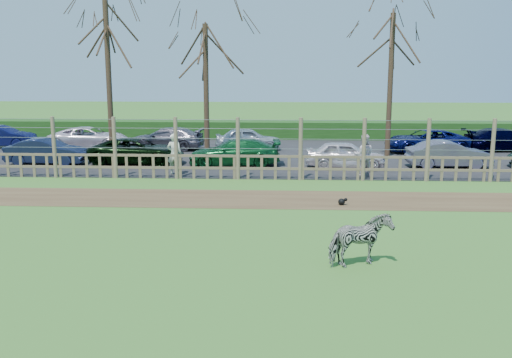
{
  "coord_description": "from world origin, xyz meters",
  "views": [
    {
      "loc": [
        1.86,
        -14.52,
        4.45
      ],
      "look_at": [
        1.0,
        2.5,
        1.1
      ],
      "focal_mm": 40.0,
      "sensor_mm": 36.0,
      "label": 1
    }
  ],
  "objects_px": {
    "car_2": "(137,151)",
    "car_10": "(248,139)",
    "car_1": "(47,152)",
    "tree_mid": "(206,58)",
    "visitor_a": "(174,154)",
    "car_4": "(346,155)",
    "car_5": "(449,154)",
    "car_7": "(2,137)",
    "car_9": "(166,139)",
    "car_8": "(90,138)",
    "car_12": "(426,141)",
    "tree_right": "(392,50)",
    "zebra": "(360,240)",
    "car_3": "(235,152)",
    "car_13": "(503,140)",
    "visitor_b": "(364,155)",
    "crow": "(342,202)",
    "tree_left": "(107,42)"
  },
  "relations": [
    {
      "from": "car_7",
      "to": "visitor_a",
      "type": "bearing_deg",
      "value": -128.04
    },
    {
      "from": "car_7",
      "to": "car_3",
      "type": "bearing_deg",
      "value": -115.05
    },
    {
      "from": "car_4",
      "to": "car_1",
      "type": "bearing_deg",
      "value": 93.39
    },
    {
      "from": "car_12",
      "to": "tree_right",
      "type": "bearing_deg",
      "value": -61.06
    },
    {
      "from": "tree_mid",
      "to": "visitor_a",
      "type": "height_order",
      "value": "tree_mid"
    },
    {
      "from": "tree_mid",
      "to": "car_1",
      "type": "bearing_deg",
      "value": -159.52
    },
    {
      "from": "car_4",
      "to": "tree_mid",
      "type": "bearing_deg",
      "value": 70.81
    },
    {
      "from": "tree_mid",
      "to": "car_5",
      "type": "relative_size",
      "value": 1.87
    },
    {
      "from": "visitor_a",
      "to": "car_7",
      "type": "relative_size",
      "value": 0.47
    },
    {
      "from": "zebra",
      "to": "car_8",
      "type": "relative_size",
      "value": 0.33
    },
    {
      "from": "car_2",
      "to": "car_3",
      "type": "relative_size",
      "value": 1.04
    },
    {
      "from": "car_2",
      "to": "car_4",
      "type": "bearing_deg",
      "value": -92.79
    },
    {
      "from": "tree_mid",
      "to": "zebra",
      "type": "distance_m",
      "value": 17.07
    },
    {
      "from": "car_4",
      "to": "car_13",
      "type": "relative_size",
      "value": 0.85
    },
    {
      "from": "car_5",
      "to": "car_9",
      "type": "height_order",
      "value": "same"
    },
    {
      "from": "car_2",
      "to": "car_4",
      "type": "relative_size",
      "value": 1.23
    },
    {
      "from": "zebra",
      "to": "tree_left",
      "type": "bearing_deg",
      "value": 8.9
    },
    {
      "from": "car_1",
      "to": "car_9",
      "type": "bearing_deg",
      "value": -41.24
    },
    {
      "from": "car_1",
      "to": "car_7",
      "type": "xyz_separation_m",
      "value": [
        -4.86,
        5.51,
        0.0
      ]
    },
    {
      "from": "car_8",
      "to": "car_12",
      "type": "distance_m",
      "value": 18.15
    },
    {
      "from": "visitor_b",
      "to": "car_8",
      "type": "xyz_separation_m",
      "value": [
        -13.93,
        7.28,
        -0.26
      ]
    },
    {
      "from": "car_5",
      "to": "car_10",
      "type": "xyz_separation_m",
      "value": [
        -9.29,
        5.13,
        0.0
      ]
    },
    {
      "from": "zebra",
      "to": "car_10",
      "type": "relative_size",
      "value": 0.41
    },
    {
      "from": "car_1",
      "to": "car_10",
      "type": "height_order",
      "value": "same"
    },
    {
      "from": "car_1",
      "to": "car_3",
      "type": "height_order",
      "value": "same"
    },
    {
      "from": "tree_right",
      "to": "car_3",
      "type": "bearing_deg",
      "value": -158.47
    },
    {
      "from": "tree_mid",
      "to": "car_10",
      "type": "relative_size",
      "value": 1.94
    },
    {
      "from": "car_1",
      "to": "car_12",
      "type": "relative_size",
      "value": 0.84
    },
    {
      "from": "visitor_b",
      "to": "car_4",
      "type": "bearing_deg",
      "value": -71.16
    },
    {
      "from": "car_2",
      "to": "car_10",
      "type": "height_order",
      "value": "same"
    },
    {
      "from": "car_12",
      "to": "car_7",
      "type": "bearing_deg",
      "value": -98.88
    },
    {
      "from": "visitor_b",
      "to": "car_7",
      "type": "bearing_deg",
      "value": -18.9
    },
    {
      "from": "car_4",
      "to": "car_5",
      "type": "distance_m",
      "value": 4.59
    },
    {
      "from": "crow",
      "to": "zebra",
      "type": "bearing_deg",
      "value": -91.72
    },
    {
      "from": "car_1",
      "to": "car_4",
      "type": "bearing_deg",
      "value": -91.06
    },
    {
      "from": "tree_left",
      "to": "tree_mid",
      "type": "bearing_deg",
      "value": 12.53
    },
    {
      "from": "tree_right",
      "to": "car_4",
      "type": "bearing_deg",
      "value": -125.71
    },
    {
      "from": "visitor_b",
      "to": "car_3",
      "type": "bearing_deg",
      "value": -19.67
    },
    {
      "from": "car_9",
      "to": "car_2",
      "type": "bearing_deg",
      "value": 0.4
    },
    {
      "from": "tree_mid",
      "to": "car_13",
      "type": "height_order",
      "value": "tree_mid"
    },
    {
      "from": "car_2",
      "to": "crow",
      "type": "bearing_deg",
      "value": -129.79
    },
    {
      "from": "car_3",
      "to": "car_8",
      "type": "xyz_separation_m",
      "value": [
        -8.41,
        4.99,
        0.0
      ]
    },
    {
      "from": "car_8",
      "to": "car_12",
      "type": "relative_size",
      "value": 1.0
    },
    {
      "from": "tree_right",
      "to": "car_4",
      "type": "height_order",
      "value": "tree_right"
    },
    {
      "from": "visitor_a",
      "to": "car_5",
      "type": "xyz_separation_m",
      "value": [
        11.87,
        2.25,
        -0.26
      ]
    },
    {
      "from": "tree_right",
      "to": "car_7",
      "type": "bearing_deg",
      "value": 173.53
    },
    {
      "from": "car_4",
      "to": "car_9",
      "type": "xyz_separation_m",
      "value": [
        -9.16,
        5.35,
        0.0
      ]
    },
    {
      "from": "car_5",
      "to": "car_8",
      "type": "bearing_deg",
      "value": 71.27
    },
    {
      "from": "car_1",
      "to": "car_12",
      "type": "xyz_separation_m",
      "value": [
        18.38,
        4.83,
        0.0
      ]
    },
    {
      "from": "car_1",
      "to": "car_2",
      "type": "distance_m",
      "value": 4.12
    }
  ]
}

